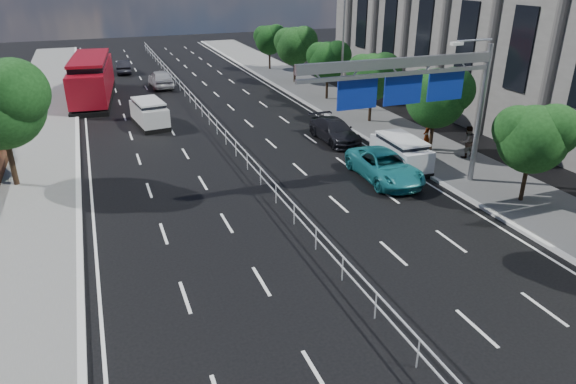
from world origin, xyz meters
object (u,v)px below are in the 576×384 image
white_minivan (149,113)px  pedestrian_b (467,142)px  silver_minivan (401,153)px  parked_car_teal (385,166)px  near_car_silver (161,79)px  red_bus (92,77)px  near_car_dark (123,66)px  parked_car_dark (335,131)px  overhead_gantry (418,83)px  pedestrian_a (426,136)px

white_minivan → pedestrian_b: 21.73m
silver_minivan → parked_car_teal: (-1.80, -1.29, -0.12)m
near_car_silver → pedestrian_b: size_ratio=2.53×
silver_minivan → red_bus: bearing=126.2°
white_minivan → near_car_dark: size_ratio=1.08×
near_car_silver → parked_car_dark: (8.28, -20.83, -0.11)m
overhead_gantry → silver_minivan: bearing=64.3°
white_minivan → near_car_silver: (2.63, 12.88, -0.10)m
overhead_gantry → red_bus: (-14.24, 26.81, -3.70)m
red_bus → near_car_dark: (3.36, 11.68, -1.22)m
parked_car_teal → near_car_silver: bearing=107.9°
near_car_silver → silver_minivan: silver_minivan is taller
overhead_gantry → parked_car_teal: overhead_gantry is taller
silver_minivan → parked_car_teal: bearing=-142.1°
overhead_gantry → white_minivan: 20.57m
parked_car_teal → parked_car_dark: (0.39, 7.00, -0.04)m
near_car_dark → pedestrian_a: (15.42, -33.45, 0.31)m
near_car_silver → pedestrian_a: 27.79m
overhead_gantry → white_minivan: bearing=122.5°
near_car_silver → red_bus: bearing=24.2°
pedestrian_a → pedestrian_b: 2.50m
pedestrian_a → pedestrian_b: bearing=91.0°
pedestrian_a → silver_minivan: bearing=-1.2°
overhead_gantry → white_minivan: (-10.76, 16.89, -4.68)m
near_car_dark → pedestrian_a: 36.84m
overhead_gantry → silver_minivan: overhead_gantry is taller
overhead_gantry → near_car_silver: size_ratio=2.12×
overhead_gantry → parked_car_dark: (0.15, 8.95, -4.89)m
parked_car_teal → pedestrian_a: (4.78, 3.09, 0.25)m
pedestrian_b → overhead_gantry: bearing=29.6°
overhead_gantry → near_car_silver: (-8.13, 29.77, -4.78)m
parked_car_teal → pedestrian_a: bearing=35.0°
overhead_gantry → silver_minivan: size_ratio=2.35×
parked_car_teal → pedestrian_b: bearing=11.4°
white_minivan → near_car_silver: white_minivan is taller
red_bus → near_car_silver: red_bus is taller
near_car_silver → parked_car_dark: bearing=109.9°
pedestrian_a → pedestrian_b: (1.37, -2.08, 0.09)m
parked_car_dark → pedestrian_b: 8.33m
white_minivan → red_bus: 10.55m
overhead_gantry → pedestrian_b: 8.00m
near_car_silver → near_car_dark: size_ratio=1.16×
parked_car_teal → near_car_dark: bearing=108.3°
overhead_gantry → pedestrian_a: bearing=48.0°
white_minivan → near_car_dark: bearing=83.0°
near_car_silver → overhead_gantry: bearing=103.5°
near_car_silver → parked_car_dark: near_car_silver is taller
red_bus → near_car_silver: (6.11, 2.97, -1.08)m
white_minivan → near_car_dark: white_minivan is taller
red_bus → pedestrian_b: 31.24m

